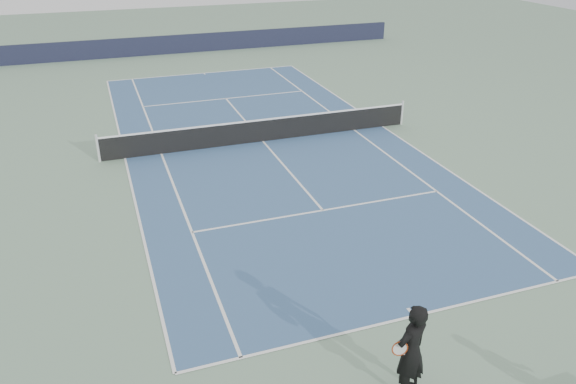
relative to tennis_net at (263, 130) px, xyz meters
name	(u,v)px	position (x,y,z in m)	size (l,w,h in m)	color
ground	(263,142)	(0.00, 0.00, -0.50)	(80.00, 80.00, 0.00)	gray
court_surface	(263,141)	(0.00, 0.00, -0.50)	(10.97, 23.77, 0.01)	#36567F
tennis_net	(263,130)	(0.00, 0.00, 0.00)	(12.90, 0.10, 1.07)	silver
windscreen_far	(185,44)	(0.00, 17.88, 0.10)	(30.00, 0.25, 1.20)	black
tennis_player	(411,351)	(-1.33, -13.81, 0.51)	(0.90, 0.76, 2.02)	black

